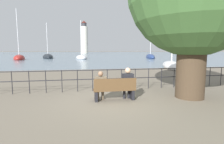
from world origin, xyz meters
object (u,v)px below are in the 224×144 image
sailboat_2 (48,57)px  harbor_lighthouse (84,38)px  seated_person_left (101,84)px  park_bench (115,90)px  seated_person_right (128,82)px  sailboat_3 (19,58)px  sailboat_4 (150,57)px  sailboat_1 (171,65)px  sailboat_0 (81,58)px

sailboat_2 → harbor_lighthouse: (12.28, 92.35, 11.30)m
seated_person_left → harbor_lighthouse: bearing=88.5°
harbor_lighthouse → park_bench: bearing=-91.3°
seated_person_right → sailboat_3: bearing=113.2°
park_bench → sailboat_3: size_ratio=0.15×
seated_person_left → sailboat_4: bearing=64.3°
sailboat_2 → sailboat_4: sailboat_4 is taller
seated_person_left → sailboat_4: 39.56m
sailboat_1 → park_bench: bearing=-106.9°
seated_person_right → sailboat_3: size_ratio=0.12×
sailboat_0 → sailboat_4: 17.40m
sailboat_3 → harbor_lighthouse: 101.67m
park_bench → seated_person_right: 0.62m
sailboat_0 → sailboat_2: sailboat_2 is taller
sailboat_1 → sailboat_3: (-23.09, 22.01, 0.10)m
park_bench → sailboat_2: sailboat_2 is taller
sailboat_1 → sailboat_3: 31.90m
seated_person_left → sailboat_2: bearing=102.0°
seated_person_right → sailboat_1: 14.64m
sailboat_1 → harbor_lighthouse: bearing=113.6°
seated_person_right → sailboat_4: (16.10, 35.64, -0.32)m
park_bench → harbor_lighthouse: 134.03m
sailboat_2 → park_bench: bearing=-89.9°
sailboat_1 → sailboat_2: sailboat_1 is taller
sailboat_3 → sailboat_1: bearing=-55.3°
sailboat_3 → park_bench: bearing=-79.3°
seated_person_right → sailboat_3: (-14.49, 33.85, -0.33)m
sailboat_1 → harbor_lighthouse: size_ratio=0.40×
seated_person_left → sailboat_1: size_ratio=0.12×
sailboat_3 → sailboat_2: bearing=45.7°
sailboat_1 → sailboat_0: bearing=133.2°
seated_person_left → seated_person_right: (1.09, -0.00, 0.06)m
seated_person_right → park_bench: bearing=-172.4°
sailboat_2 → harbor_lighthouse: size_ratio=0.38×
seated_person_left → sailboat_3: size_ratio=0.10×
sailboat_2 → harbor_lighthouse: 93.85m
seated_person_right → sailboat_4: 39.10m
harbor_lighthouse → sailboat_4: bearing=-82.1°
sailboat_0 → sailboat_2: 10.07m
seated_person_right → sailboat_0: size_ratio=0.14×
sailboat_0 → sailboat_3: sailboat_3 is taller
harbor_lighthouse → sailboat_0: bearing=-92.2°
seated_person_left → seated_person_right: seated_person_right is taller
park_bench → seated_person_left: seated_person_left is taller
sailboat_2 → seated_person_right: bearing=-89.1°
sailboat_4 → sailboat_0: bearing=-166.4°
park_bench → sailboat_0: (-0.76, 35.82, -0.11)m
park_bench → sailboat_1: 15.02m
park_bench → sailboat_0: size_ratio=0.18×
sailboat_1 → sailboat_4: size_ratio=0.78×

